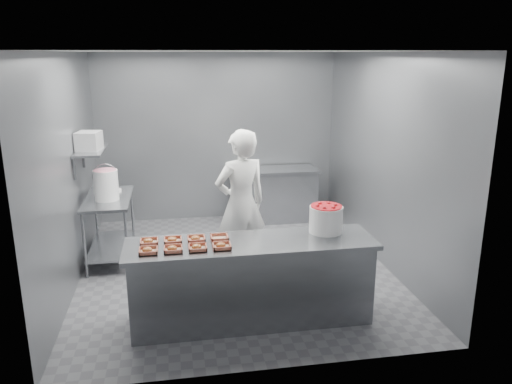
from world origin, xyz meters
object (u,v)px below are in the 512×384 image
Objects in this scene: tray_6 at (196,239)px; strawberry_tub at (326,218)px; tray_3 at (222,246)px; service_counter at (251,281)px; appliance at (89,141)px; tray_7 at (219,238)px; tray_5 at (173,240)px; tray_2 at (197,247)px; prep_table at (110,219)px; tray_0 at (148,250)px; worker at (241,204)px; tray_4 at (149,242)px; tray_1 at (173,249)px; glaze_bucket at (106,184)px; back_counter at (273,194)px.

strawberry_tub is at bearing 1.19° from tray_6.
strawberry_tub reaches higher than tray_3.
appliance is (-1.82, 1.89, 1.23)m from service_counter.
tray_5 is at bearing -180.00° from tray_7.
tray_5 and tray_6 have the same top height.
strawberry_tub is at bearing 1.02° from tray_5.
tray_2 reaches higher than service_counter.
prep_table is at bearing 114.87° from tray_5.
tray_0 is 1.70m from worker.
tray_5 is 0.52× the size of strawberry_tub.
tray_3 is (1.33, -2.07, 0.33)m from prep_table.
tray_6 is (0.48, 0.00, 0.00)m from tray_4.
tray_2 is 0.54m from tray_4.
tray_1 reaches higher than tray_7.
prep_table is 2.36m from tray_2.
glaze_bucket is at bearing 109.37° from tray_4.
back_counter is at bearing 60.05° from tray_0.
prep_table is at bearing 108.39° from tray_4.
glaze_bucket is at bearing -87.75° from prep_table.
back_counter is at bearing 74.52° from service_counter.
back_counter is 3.28m from appliance.
tray_5 is at bearing -65.13° from prep_table.
tray_6 is 2.30m from appliance.
tray_0 is at bearing -171.83° from strawberry_tub.
tray_2 is 2.25m from glaze_bucket.
strawberry_tub reaches higher than prep_table.
glaze_bucket is 0.60m from appliance.
tray_6 is at bearing 90.00° from tray_2.
worker reaches higher than strawberry_tub.
appliance is (-0.78, 2.01, 0.76)m from tray_0.
worker is 3.88× the size of glaze_bucket.
strawberry_tub is (-0.06, -3.10, 0.61)m from back_counter.
back_counter is 8.01× the size of tray_0.
back_counter is at bearing 88.95° from strawberry_tub.
worker is 1.84m from glaze_bucket.
service_counter is 1.37× the size of worker.
tray_2 and tray_5 have the same top height.
worker is (0.86, 1.29, 0.03)m from tray_1.
appliance is at bearing 113.75° from tray_4.
tray_2 is at bearing -62.28° from prep_table.
tray_4 is (-0.72, 0.24, 0.00)m from tray_3.
tray_1 is at bearing -45.19° from tray_4.
tray_2 reaches higher than tray_7.
tray_5 is at bearing -50.38° from appliance.
tray_2 is 0.52× the size of strawberry_tub.
tray_7 is (-1.22, -3.13, 0.47)m from back_counter.
tray_4 is 1.00× the size of tray_6.
tray_6 is at bearing 45.19° from tray_1.
tray_4 is 0.72m from tray_7.
appliance is at bearing 126.70° from tray_3.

